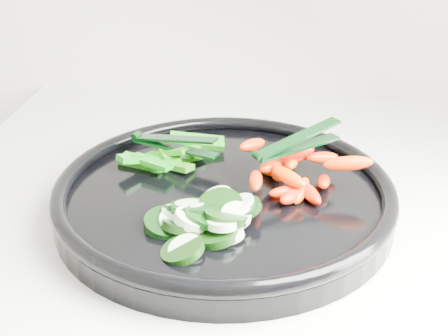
# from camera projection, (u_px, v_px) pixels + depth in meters

# --- Properties ---
(veggie_tray) EXTENTS (0.48, 0.48, 0.04)m
(veggie_tray) POSITION_uv_depth(u_px,v_px,m) (224.00, 196.00, 0.69)
(veggie_tray) COLOR black
(veggie_tray) RESTS_ON counter
(cucumber_pile) EXTENTS (0.13, 0.13, 0.04)m
(cucumber_pile) POSITION_uv_depth(u_px,v_px,m) (197.00, 219.00, 0.62)
(cucumber_pile) COLOR black
(cucumber_pile) RESTS_ON veggie_tray
(carrot_pile) EXTENTS (0.15, 0.15, 0.05)m
(carrot_pile) POSITION_uv_depth(u_px,v_px,m) (293.00, 169.00, 0.69)
(carrot_pile) COLOR #F86000
(carrot_pile) RESTS_ON veggie_tray
(pepper_pile) EXTENTS (0.12, 0.10, 0.04)m
(pepper_pile) POSITION_uv_depth(u_px,v_px,m) (171.00, 156.00, 0.75)
(pepper_pile) COLOR #186509
(pepper_pile) RESTS_ON veggie_tray
(tong_carrot) EXTENTS (0.10, 0.08, 0.02)m
(tong_carrot) POSITION_uv_depth(u_px,v_px,m) (296.00, 143.00, 0.68)
(tong_carrot) COLOR black
(tong_carrot) RESTS_ON carrot_pile
(tong_pepper) EXTENTS (0.11, 0.05, 0.02)m
(tong_pepper) POSITION_uv_depth(u_px,v_px,m) (172.00, 143.00, 0.74)
(tong_pepper) COLOR black
(tong_pepper) RESTS_ON pepper_pile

